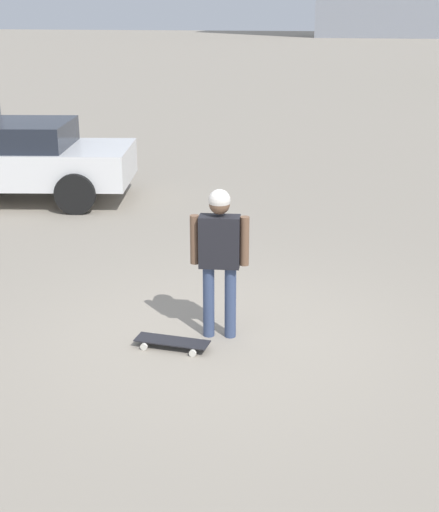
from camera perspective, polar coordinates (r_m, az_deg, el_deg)
The scene contains 4 objects.
ground_plane at distance 7.59m, azimuth 0.00°, elevation -6.39°, with size 220.00×220.00×0.00m, color gray.
person at distance 7.22m, azimuth 0.00°, elevation 0.68°, with size 0.24×0.60×1.59m.
skateboard at distance 7.32m, azimuth -3.81°, elevation -6.86°, with size 0.32×0.78×0.08m.
car_parked_near at distance 13.34m, azimuth -16.18°, elevation 7.50°, with size 2.63×4.49×1.40m.
Camera 1 is at (6.71, 1.38, 3.27)m, focal length 50.00 mm.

